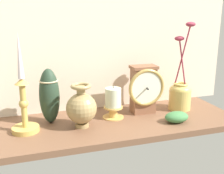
{
  "coord_description": "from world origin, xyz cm",
  "views": [
    {
      "loc": [
        -32.55,
        -100.14,
        42.85
      ],
      "look_at": [
        -0.65,
        0.0,
        14.0
      ],
      "focal_mm": 45.53,
      "sensor_mm": 36.0,
      "label": 1
    }
  ],
  "objects": [
    {
      "name": "brass_vase_jar",
      "position": [
        32.2,
        4.47,
        7.38
      ],
      "size": [
        9.55,
        9.55,
        37.94
      ],
      "color": "tan",
      "rests_on": "ground_plane"
    },
    {
      "name": "pillar_candle_front",
      "position": [
        0.97,
        3.54,
        6.51
      ],
      "size": [
        8.63,
        8.63,
        13.6
      ],
      "color": "#D9AB58",
      "rests_on": "ground_plane"
    },
    {
      "name": "mantel_clock",
      "position": [
        14.98,
        4.88,
        10.69
      ],
      "size": [
        15.71,
        9.87,
        20.33
      ],
      "color": "brown",
      "rests_on": "ground_plane"
    },
    {
      "name": "ground_plane",
      "position": [
        0.0,
        0.0,
        -1.2
      ],
      "size": [
        100.0,
        36.0,
        2.4
      ],
      "primitive_type": "cube",
      "color": "brown"
    },
    {
      "name": "candlestick_tall_left",
      "position": [
        -33.5,
        -0.44,
        10.76
      ],
      "size": [
        9.8,
        9.8,
        35.51
      ],
      "color": "tan",
      "rests_on": "ground_plane"
    },
    {
      "name": "tall_ceramic_vase",
      "position": [
        -23.9,
        5.97,
        10.9
      ],
      "size": [
        7.74,
        7.74,
        21.51
      ],
      "color": "#273B2A",
      "rests_on": "ground_plane"
    },
    {
      "name": "ivy_sprig",
      "position": [
        23.12,
        -8.78,
        2.14
      ],
      "size": [
        9.64,
        6.75,
        4.28
      ],
      "color": "#417C44",
      "rests_on": "ground_plane"
    },
    {
      "name": "back_wall",
      "position": [
        0.0,
        18.5,
        32.5
      ],
      "size": [
        120.0,
        2.0,
        65.0
      ],
      "primitive_type": "cube",
      "color": "beige",
      "rests_on": "ground_plane"
    },
    {
      "name": "brass_vase_bulbous",
      "position": [
        -13.19,
        -1.97,
        7.69
      ],
      "size": [
        11.48,
        11.48,
        16.54
      ],
      "color": "tan",
      "rests_on": "ground_plane"
    }
  ]
}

